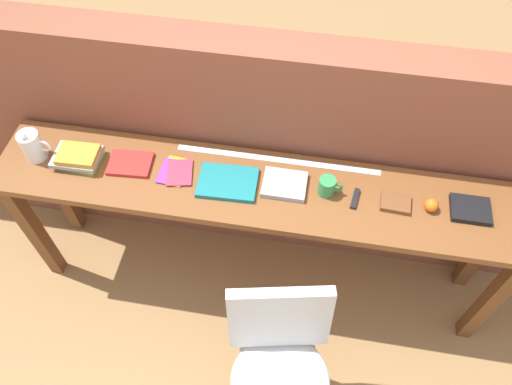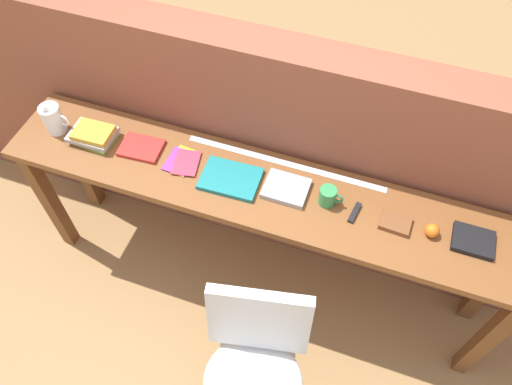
% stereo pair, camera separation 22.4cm
% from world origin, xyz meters
% --- Properties ---
extents(ground_plane, '(40.00, 40.00, 0.00)m').
position_xyz_m(ground_plane, '(0.00, 0.00, 0.00)').
color(ground_plane, '#9E7547').
extents(brick_wall_back, '(6.00, 0.20, 1.42)m').
position_xyz_m(brick_wall_back, '(0.00, 0.64, 0.71)').
color(brick_wall_back, brown).
rests_on(brick_wall_back, ground).
extents(sideboard, '(2.50, 0.44, 0.88)m').
position_xyz_m(sideboard, '(0.00, 0.30, 0.74)').
color(sideboard, brown).
rests_on(sideboard, ground).
extents(chair_white_moulded, '(0.52, 0.53, 0.89)m').
position_xyz_m(chair_white_moulded, '(0.21, -0.35, 0.53)').
color(chair_white_moulded, silver).
rests_on(chair_white_moulded, ground).
extents(pitcher_white, '(0.14, 0.10, 0.18)m').
position_xyz_m(pitcher_white, '(-1.07, 0.30, 0.96)').
color(pitcher_white, white).
rests_on(pitcher_white, sideboard).
extents(book_stack_leftmost, '(0.23, 0.16, 0.07)m').
position_xyz_m(book_stack_leftmost, '(-0.86, 0.30, 0.92)').
color(book_stack_leftmost, olive).
rests_on(book_stack_leftmost, sideboard).
extents(magazine_cycling, '(0.21, 0.16, 0.02)m').
position_xyz_m(magazine_cycling, '(-0.62, 0.33, 0.89)').
color(magazine_cycling, red).
rests_on(magazine_cycling, sideboard).
extents(pamphlet_pile_colourful, '(0.17, 0.18, 0.01)m').
position_xyz_m(pamphlet_pile_colourful, '(-0.40, 0.32, 0.89)').
color(pamphlet_pile_colourful, green).
rests_on(pamphlet_pile_colourful, sideboard).
extents(book_open_centre, '(0.28, 0.20, 0.02)m').
position_xyz_m(book_open_centre, '(-0.14, 0.29, 0.89)').
color(book_open_centre, '#19757A').
rests_on(book_open_centre, sideboard).
extents(book_grey_hardcover, '(0.20, 0.16, 0.03)m').
position_xyz_m(book_grey_hardcover, '(0.12, 0.32, 0.89)').
color(book_grey_hardcover, '#9E9EA3').
rests_on(book_grey_hardcover, sideboard).
extents(mug, '(0.11, 0.08, 0.09)m').
position_xyz_m(mug, '(0.31, 0.32, 0.92)').
color(mug, '#338C4C').
rests_on(mug, sideboard).
extents(multitool_folded, '(0.04, 0.11, 0.02)m').
position_xyz_m(multitool_folded, '(0.44, 0.30, 0.89)').
color(multitool_folded, black).
rests_on(multitool_folded, sideboard).
extents(leather_journal_brown, '(0.13, 0.11, 0.02)m').
position_xyz_m(leather_journal_brown, '(0.62, 0.30, 0.89)').
color(leather_journal_brown, brown).
rests_on(leather_journal_brown, sideboard).
extents(sports_ball_small, '(0.06, 0.06, 0.06)m').
position_xyz_m(sports_ball_small, '(0.77, 0.30, 0.91)').
color(sports_ball_small, orange).
rests_on(sports_ball_small, sideboard).
extents(book_repair_rightmost, '(0.17, 0.14, 0.03)m').
position_xyz_m(book_repair_rightmost, '(0.95, 0.32, 0.89)').
color(book_repair_rightmost, black).
rests_on(book_repair_rightmost, sideboard).
extents(ruler_metal_back_edge, '(0.98, 0.03, 0.00)m').
position_xyz_m(ruler_metal_back_edge, '(0.07, 0.47, 0.88)').
color(ruler_metal_back_edge, silver).
rests_on(ruler_metal_back_edge, sideboard).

